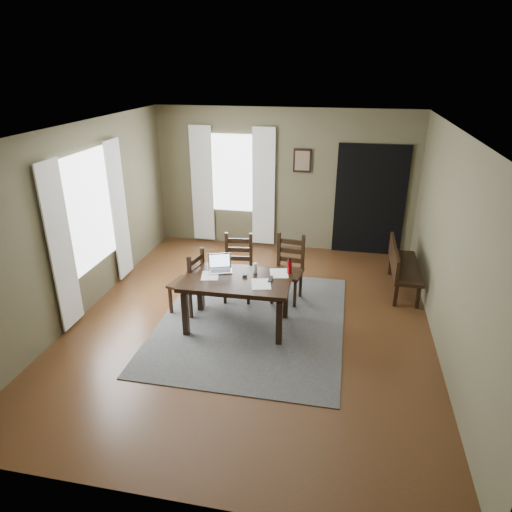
% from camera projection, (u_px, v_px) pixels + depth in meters
% --- Properties ---
extents(ground, '(5.00, 6.00, 0.01)m').
position_uv_depth(ground, '(252.00, 321.00, 6.59)').
color(ground, '#492C16').
extents(room_shell, '(5.02, 6.02, 2.71)m').
position_uv_depth(room_shell, '(251.00, 201.00, 5.88)').
color(room_shell, brown).
rests_on(room_shell, ground).
extents(rug, '(2.60, 3.20, 0.01)m').
position_uv_depth(rug, '(252.00, 321.00, 6.59)').
color(rug, '#434343').
rests_on(rug, ground).
extents(dining_table, '(1.49, 0.91, 0.74)m').
position_uv_depth(dining_table, '(237.00, 285.00, 6.21)').
color(dining_table, black).
rests_on(dining_table, rug).
extents(chair_end, '(0.51, 0.51, 0.97)m').
position_uv_depth(chair_end, '(189.00, 283.00, 6.67)').
color(chair_end, black).
rests_on(chair_end, rug).
extents(chair_back_left, '(0.50, 0.50, 1.02)m').
position_uv_depth(chair_back_left, '(238.00, 268.00, 7.07)').
color(chair_back_left, black).
rests_on(chair_back_left, rug).
extents(chair_back_right, '(0.50, 0.50, 1.03)m').
position_uv_depth(chair_back_right, '(288.00, 270.00, 7.02)').
color(chair_back_right, black).
rests_on(chair_back_right, rug).
extents(bench, '(0.43, 1.34, 0.76)m').
position_uv_depth(bench, '(401.00, 264.00, 7.33)').
color(bench, black).
rests_on(bench, ground).
extents(laptop, '(0.39, 0.35, 0.22)m').
position_uv_depth(laptop, '(220.00, 266.00, 6.42)').
color(laptop, '#B7B7BC').
rests_on(laptop, dining_table).
extents(computer_mouse, '(0.09, 0.12, 0.03)m').
position_uv_depth(computer_mouse, '(245.00, 275.00, 6.25)').
color(computer_mouse, '#3F3F42').
rests_on(computer_mouse, dining_table).
extents(tv_remote, '(0.06, 0.19, 0.02)m').
position_uv_depth(tv_remote, '(270.00, 279.00, 6.14)').
color(tv_remote, black).
rests_on(tv_remote, dining_table).
extents(drinking_glass, '(0.08, 0.08, 0.14)m').
position_uv_depth(drinking_glass, '(255.00, 268.00, 6.32)').
color(drinking_glass, silver).
rests_on(drinking_glass, dining_table).
extents(water_bottle, '(0.07, 0.07, 0.23)m').
position_uv_depth(water_bottle, '(289.00, 266.00, 6.30)').
color(water_bottle, '#A50C11').
rests_on(water_bottle, dining_table).
extents(paper_a, '(0.29, 0.34, 0.00)m').
position_uv_depth(paper_a, '(210.00, 276.00, 6.26)').
color(paper_a, white).
rests_on(paper_a, dining_table).
extents(paper_b, '(0.32, 0.38, 0.00)m').
position_uv_depth(paper_b, '(261.00, 284.00, 6.03)').
color(paper_b, white).
rests_on(paper_b, dining_table).
extents(paper_d, '(0.31, 0.36, 0.00)m').
position_uv_depth(paper_d, '(279.00, 273.00, 6.33)').
color(paper_d, white).
rests_on(paper_d, dining_table).
extents(window_left, '(0.01, 1.30, 1.70)m').
position_uv_depth(window_left, '(89.00, 211.00, 6.64)').
color(window_left, white).
rests_on(window_left, ground).
extents(window_back, '(1.00, 0.01, 1.50)m').
position_uv_depth(window_back, '(233.00, 173.00, 8.88)').
color(window_back, white).
rests_on(window_back, ground).
extents(curtain_left_near, '(0.03, 0.48, 2.30)m').
position_uv_depth(curtain_left_near, '(61.00, 248.00, 6.00)').
color(curtain_left_near, silver).
rests_on(curtain_left_near, ground).
extents(curtain_left_far, '(0.03, 0.48, 2.30)m').
position_uv_depth(curtain_left_far, '(119.00, 211.00, 7.48)').
color(curtain_left_far, silver).
rests_on(curtain_left_far, ground).
extents(curtain_back_left, '(0.44, 0.03, 2.30)m').
position_uv_depth(curtain_back_left, '(202.00, 185.00, 9.06)').
color(curtain_back_left, silver).
rests_on(curtain_back_left, ground).
extents(curtain_back_right, '(0.44, 0.03, 2.30)m').
position_uv_depth(curtain_back_right, '(263.00, 188.00, 8.84)').
color(curtain_back_right, silver).
rests_on(curtain_back_right, ground).
extents(framed_picture, '(0.34, 0.03, 0.44)m').
position_uv_depth(framed_picture, '(302.00, 161.00, 8.51)').
color(framed_picture, black).
rests_on(framed_picture, ground).
extents(doorway_back, '(1.30, 0.03, 2.10)m').
position_uv_depth(doorway_back, '(370.00, 201.00, 8.56)').
color(doorway_back, black).
rests_on(doorway_back, ground).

